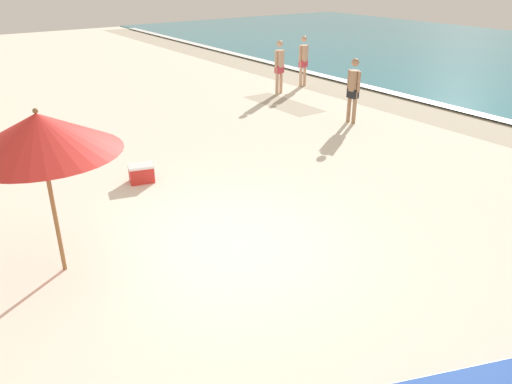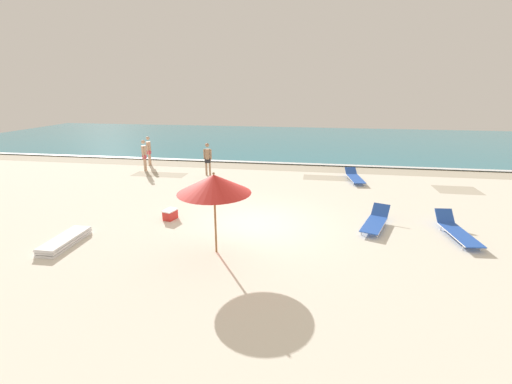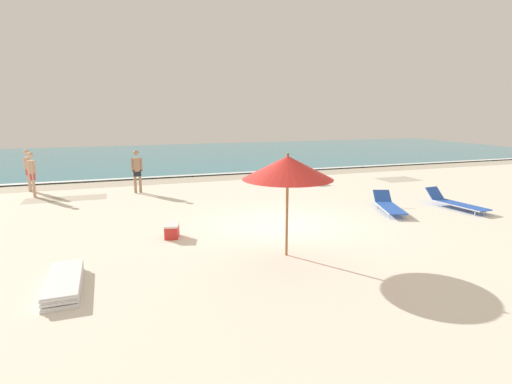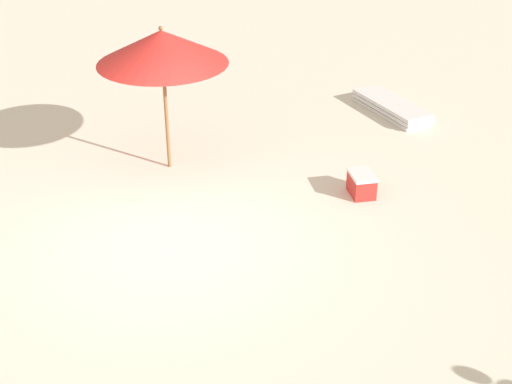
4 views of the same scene
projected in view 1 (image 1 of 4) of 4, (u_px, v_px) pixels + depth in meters
name	position (u px, v px, depth m)	size (l,w,h in m)	color
ground_plane	(219.00, 251.00, 7.88)	(60.00, 60.00, 0.16)	silver
beach_umbrella	(40.00, 134.00, 6.42)	(2.07, 2.07, 2.40)	olive
beachgoer_wading_adult	(353.00, 87.00, 13.58)	(0.45, 0.27, 1.76)	#A37A5B
beachgoer_shoreline_child	(279.00, 64.00, 16.71)	(0.27, 0.44, 1.76)	tan
beachgoer_strolling_adult	(303.00, 58.00, 17.73)	(0.27, 0.45, 1.76)	tan
cooler_box	(141.00, 173.00, 10.12)	(0.47, 0.57, 0.37)	red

